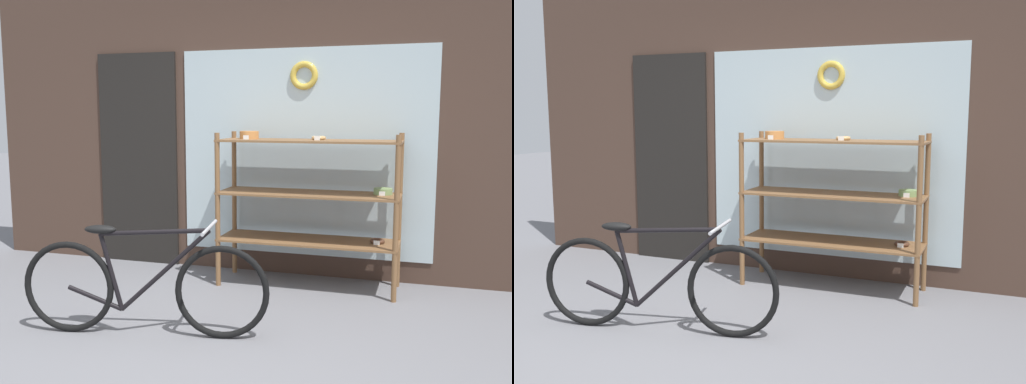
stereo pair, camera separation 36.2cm
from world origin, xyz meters
TOP-DOWN VIEW (x-y plane):
  - ground_plane at (0.00, 0.00)m, footprint 30.00×30.00m
  - storefront_facade at (-0.04, 2.27)m, footprint 6.19×0.13m
  - display_case at (0.32, 1.89)m, footprint 1.56×0.48m
  - bicycle at (-0.52, 0.46)m, footprint 1.70×0.50m

SIDE VIEW (x-z plane):
  - ground_plane at x=0.00m, z-range 0.00..0.00m
  - bicycle at x=-0.52m, z-range -0.04..0.74m
  - display_case at x=0.32m, z-range 0.15..1.50m
  - storefront_facade at x=-0.04m, z-range -0.04..3.20m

